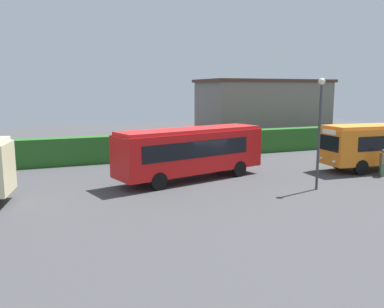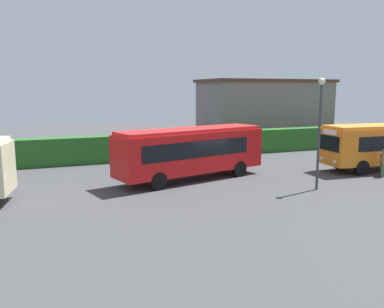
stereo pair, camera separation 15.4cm
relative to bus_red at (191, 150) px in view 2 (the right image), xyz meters
name	(u,v)px [view 2 (the right image)]	position (x,y,z in m)	size (l,w,h in m)	color
ground_plane	(205,179)	(0.81, -0.28, -1.82)	(86.38, 86.38, 0.00)	#424244
bus_red	(191,150)	(0.00, 0.00, 0.00)	(9.93, 4.69, 3.16)	red
person_left	(383,162)	(11.72, -3.59, -0.92)	(0.43, 0.53, 1.73)	#4C6B47
person_center	(356,150)	(13.63, 0.77, -0.85)	(0.26, 0.41, 1.84)	maroon
hedge_row	(165,146)	(0.81, 7.95, -0.82)	(55.19, 1.37, 2.01)	#276023
depot_building	(264,111)	(13.75, 14.16, 1.44)	(13.44, 6.84, 6.52)	slate
lamppost	(320,122)	(5.58, -4.85, 1.93)	(0.36, 0.36, 6.09)	#38383D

